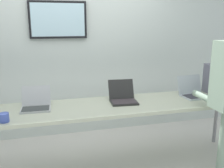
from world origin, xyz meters
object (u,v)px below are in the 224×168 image
Objects in this scene: laptop_station_3 at (193,92)px; equipment_box at (222,79)px; laptop_station_2 at (123,97)px; workbench at (98,110)px; laptop_station_1 at (36,104)px; coffee_mug at (4,118)px.

equipment_box is at bearing 0.97° from laptop_station_3.
workbench is at bearing -165.31° from laptop_station_2.
laptop_station_1 is 1.95m from laptop_station_3.
laptop_station_3 is at bearing -0.98° from laptop_station_2.
laptop_station_3 is (0.95, -0.02, 0.00)m from laptop_station_2.
laptop_station_2 is 1.32m from coffee_mug.
laptop_station_3 is at bearing -179.03° from equipment_box.
laptop_station_2 is 0.95m from laptop_station_3.
workbench is at bearing 14.60° from coffee_mug.
laptop_station_1 is 0.44m from coffee_mug.
workbench is 10.37× the size of laptop_station_2.
equipment_box is 1.36m from laptop_station_2.
equipment_box reaches higher than laptop_station_1.
workbench is 0.69m from laptop_station_1.
workbench is 1.00m from coffee_mug.
laptop_station_2 is at bearing -0.12° from laptop_station_1.
laptop_station_3 is at bearing -0.54° from laptop_station_1.
equipment_box is 0.43m from laptop_station_3.
laptop_station_3 is (1.27, 0.07, 0.10)m from workbench.
laptop_station_2 is at bearing 179.02° from laptop_station_3.
laptop_station_1 is 3.68× the size of coffee_mug.
coffee_mug is at bearing -171.87° from laptop_station_3.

